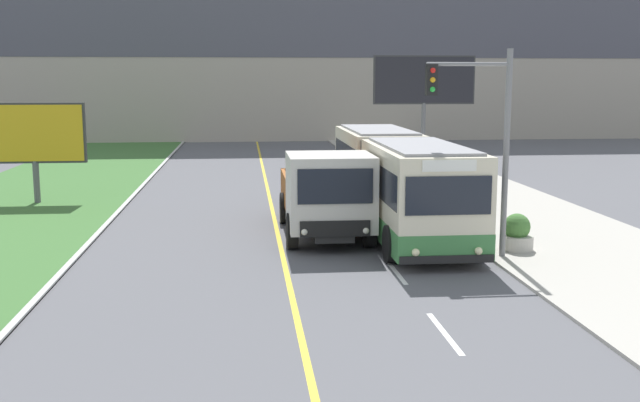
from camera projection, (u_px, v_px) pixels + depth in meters
name	position (u px, v px, depth m)	size (l,w,h in m)	color
apartment_block_background	(254.00, 24.00, 60.02)	(80.00, 8.04, 18.27)	#A89E8E
city_bus	(396.00, 180.00, 24.63)	(2.61, 12.90, 2.98)	beige
dump_truck	(327.00, 197.00, 22.29)	(2.52, 6.76, 2.68)	black
traffic_light_mast	(482.00, 127.00, 19.55)	(2.28, 0.32, 5.58)	slate
billboard_large	(424.00, 83.00, 41.83)	(5.75, 0.24, 6.08)	#59595B
billboard_small	(34.00, 135.00, 28.80)	(3.92, 0.24, 3.90)	#59595B
planter_round_near	(517.00, 234.00, 20.84)	(0.93, 0.93, 1.03)	#B7B2A8
planter_round_second	(477.00, 212.00, 24.32)	(0.91, 0.91, 1.03)	#B7B2A8
planter_round_third	(453.00, 195.00, 27.83)	(0.94, 0.94, 1.06)	#B7B2A8
planter_round_far	(424.00, 182.00, 31.30)	(0.93, 0.93, 1.06)	#B7B2A8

